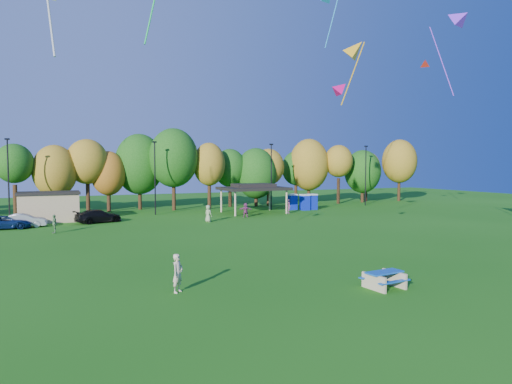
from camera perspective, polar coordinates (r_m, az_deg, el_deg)
name	(u,v)px	position (r m, az deg, el deg)	size (l,w,h in m)	color
ground	(302,311)	(20.11, 5.83, -14.60)	(160.00, 160.00, 0.00)	#19600F
tree_line	(123,167)	(62.66, -16.26, 3.03)	(93.57, 10.55, 11.15)	black
lamp_posts	(155,175)	(57.75, -12.52, 2.05)	(64.50, 0.25, 9.09)	black
utility_building	(49,207)	(54.76, -24.44, -1.66)	(6.30, 4.30, 3.25)	tan
pavilion	(253,188)	(58.59, -0.32, 0.52)	(8.20, 6.20, 3.77)	tan
porta_potties	(303,202)	(63.07, 5.91, -1.23)	(3.75, 2.37, 2.18)	#0E23B8
picnic_table	(384,278)	(24.23, 15.74, -10.36)	(2.12, 1.82, 0.85)	tan
kite_flyer	(178,273)	(22.83, -9.77, -9.97)	(0.69, 0.45, 1.89)	beige
car_b	(24,221)	(50.75, -27.02, -3.19)	(1.45, 4.16, 1.37)	#A2A3A7
car_c	(6,222)	(50.26, -28.79, -3.36)	(2.12, 4.60, 1.28)	navy
car_d	(98,216)	(51.66, -19.11, -2.87)	(1.98, 4.87, 1.41)	black
far_person_1	(208,214)	(49.67, -6.00, -2.70)	(0.90, 0.59, 1.85)	#90A470
far_person_2	(246,210)	(53.90, -1.31, -2.26)	(1.60, 0.51, 1.72)	#883870
far_person_3	(54,224)	(45.30, -23.90, -3.66)	(1.00, 0.41, 1.70)	#5D8C55
far_person_4	(288,206)	(58.50, 4.07, -1.77)	(0.66, 0.44, 1.82)	#AA508E
kite_0	(425,62)	(52.10, 20.39, 14.96)	(1.80, 1.76, 1.45)	red
kite_1	(341,88)	(30.48, 10.60, 12.64)	(1.41, 1.14, 1.28)	#C80B61
kite_13	(454,19)	(51.88, 23.55, 19.23)	(2.63, 5.13, 8.66)	#792AE4
kite_15	(356,49)	(38.95, 12.39, 17.02)	(3.05, 3.06, 5.68)	gold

